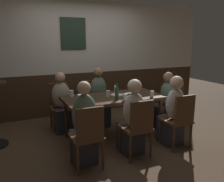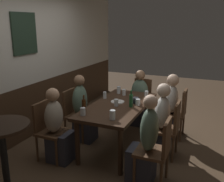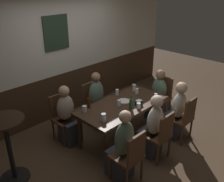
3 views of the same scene
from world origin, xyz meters
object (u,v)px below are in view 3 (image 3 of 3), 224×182
Objects in this scene: plate_white_large at (124,101)px; side_bar_table at (9,145)px; beer_glass_half at (104,118)px; person_mid_far at (98,104)px; chair_head_east at (162,95)px; beer_glass_tall at (119,104)px; person_right_near at (176,114)px; person_mid_near at (152,130)px; dining_table at (123,108)px; chair_left_near at (130,155)px; chair_mid_far at (93,102)px; tumbler_short at (137,91)px; pint_glass_stout at (85,109)px; beer_bottle_brown at (89,102)px; pint_glass_amber at (156,96)px; person_head_east at (157,98)px; chair_mid_near at (160,134)px; pint_glass_pale at (139,106)px; person_left_near at (122,150)px; beer_bottle_green at (131,104)px; chair_left_far at (62,115)px; person_left_far at (68,119)px; tumbler_water at (134,88)px; condiment_caddy at (139,103)px; highball_clear at (117,93)px; chair_right_near at (184,117)px.

side_bar_table reaches higher than plate_white_large.
person_mid_far is at bearing 52.25° from beer_glass_half.
beer_glass_tall is (-1.37, -0.00, 0.29)m from chair_head_east.
person_right_near is 1.01m from plate_white_large.
person_mid_near is 0.87m from beer_glass_half.
chair_left_near is (-0.75, -0.83, -0.16)m from dining_table.
person_mid_near is at bearing -90.00° from person_mid_far.
tumbler_short is at bearing -54.27° from chair_mid_far.
beer_glass_half is (0.02, -0.45, 0.01)m from pint_glass_stout.
side_bar_table is at bearing 156.96° from person_right_near.
beer_bottle_brown is at bearing 166.69° from tumbler_short.
pint_glass_amber reaches higher than dining_table.
person_head_east is 9.89× the size of pint_glass_stout.
pint_glass_amber is at bearing -150.23° from person_head_east.
chair_head_east is 1.00× the size of chair_mid_near.
chair_head_east reaches higher than pint_glass_pale.
chair_head_east is at bearing -11.01° from beer_bottle_brown.
person_left_near reaches higher than beer_bottle_brown.
chair_left_far is at bearing 123.94° from beer_bottle_green.
person_left_far is 1.45m from tumbler_water.
tumbler_water is (0.59, 0.23, 0.14)m from dining_table.
chair_mid_near is at bearing -167.84° from person_right_near.
person_right_near is (0.75, -1.33, 0.00)m from person_mid_far.
person_left_near reaches higher than person_head_east.
person_left_far is at bearing 9.14° from side_bar_table.
person_mid_near is at bearing -111.68° from condiment_caddy.
side_bar_table is at bearing 158.88° from pint_glass_pale.
person_left_near is 0.59m from beer_glass_half.
person_mid_far reaches higher than pint_glass_amber.
tumbler_water is 1.23× the size of condiment_caddy.
pint_glass_amber is at bearing 15.51° from person_left_near.
beer_bottle_brown is at bearing -52.36° from person_left_far.
person_mid_near is at bearing -101.68° from pint_glass_pale.
beer_glass_half is 0.59× the size of plate_white_large.
beer_bottle_green is (-0.04, -1.05, 0.35)m from chair_mid_far.
highball_clear is 0.99m from beer_glass_half.
dining_table is 1.47× the size of person_mid_far.
person_mid_near is (-0.00, -1.49, -0.01)m from chair_mid_far.
chair_left_far is 1.32m from beer_bottle_green.
pint_glass_stout is (-1.93, 0.28, 0.29)m from chair_head_east.
chair_mid_near reaches higher than highball_clear.
person_mid_far is at bearing 90.00° from chair_mid_near.
beer_glass_tall reaches higher than plate_white_large.
person_head_east is 0.67m from pint_glass_amber.
pint_glass_amber is (1.35, -1.12, 0.29)m from chair_left_far.
person_left_far reaches higher than tumbler_short.
side_bar_table is at bearing 135.88° from person_left_near.
pint_glass_pale is 0.36m from plate_white_large.
beer_glass_tall is at bearing -179.83° from chair_head_east.
chair_right_near is 0.77× the size of person_mid_near.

